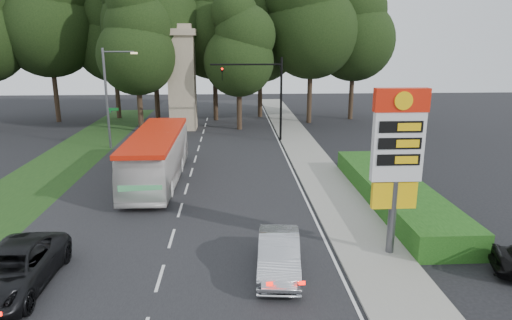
{
  "coord_description": "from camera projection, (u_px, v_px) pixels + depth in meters",
  "views": [
    {
      "loc": [
        2.76,
        -14.95,
        8.61
      ],
      "look_at": [
        4.06,
        9.26,
        2.2
      ],
      "focal_mm": 32.0,
      "sensor_mm": 36.0,
      "label": 1
    }
  ],
  "objects": [
    {
      "name": "hedge",
      "position": [
        394.0,
        193.0,
        24.66
      ],
      "size": [
        3.0,
        14.0,
        1.2
      ],
      "primitive_type": "cube",
      "color": "#194512",
      "rests_on": "ground"
    },
    {
      "name": "sidewalk_right",
      "position": [
        325.0,
        181.0,
        28.5
      ],
      "size": [
        3.0,
        80.0,
        0.12
      ],
      "primitive_type": "cube",
      "color": "gray",
      "rests_on": "ground"
    },
    {
      "name": "suv_charcoal",
      "position": [
        12.0,
        270.0,
        16.02
      ],
      "size": [
        2.57,
        5.55,
        1.54
      ],
      "primitive_type": "imported",
      "rotation": [
        0.0,
        0.0,
        -0.0
      ],
      "color": "black",
      "rests_on": "ground"
    },
    {
      "name": "tree_west_mid",
      "position": [
        46.0,
        8.0,
        46.47
      ],
      "size": [
        9.8,
        9.8,
        19.25
      ],
      "color": "#2D2116",
      "rests_on": "ground"
    },
    {
      "name": "tree_far_east",
      "position": [
        355.0,
        23.0,
        48.46
      ],
      "size": [
        8.68,
        8.68,
        17.05
      ],
      "color": "#2D2116",
      "rests_on": "ground"
    },
    {
      "name": "tree_center_right",
      "position": [
        214.0,
        16.0,
        47.52
      ],
      "size": [
        9.24,
        9.24,
        18.15
      ],
      "color": "#2D2116",
      "rests_on": "ground"
    },
    {
      "name": "monument",
      "position": [
        182.0,
        77.0,
        44.05
      ],
      "size": [
        3.0,
        3.0,
        10.05
      ],
      "color": "tan",
      "rests_on": "ground"
    },
    {
      "name": "ground",
      "position": [
        158.0,
        285.0,
        16.5
      ],
      "size": [
        120.0,
        120.0,
        0.0
      ],
      "primitive_type": "plane",
      "color": "black",
      "rests_on": "ground"
    },
    {
      "name": "tree_monument_right",
      "position": [
        239.0,
        46.0,
        43.11
      ],
      "size": [
        6.72,
        6.72,
        13.2
      ],
      "color": "#2D2116",
      "rests_on": "ground"
    },
    {
      "name": "tree_monument_left",
      "position": [
        136.0,
        39.0,
        41.96
      ],
      "size": [
        7.28,
        7.28,
        14.3
      ],
      "color": "#2D2116",
      "rests_on": "ground"
    },
    {
      "name": "streetlight_signs",
      "position": [
        109.0,
        94.0,
        36.25
      ],
      "size": [
        2.75,
        0.98,
        8.0
      ],
      "color": "#59595E",
      "rests_on": "ground"
    },
    {
      "name": "tree_center_left",
      "position": [
        152.0,
        4.0,
        45.02
      ],
      "size": [
        10.08,
        10.08,
        19.8
      ],
      "color": "#2D2116",
      "rests_on": "ground"
    },
    {
      "name": "gas_station_pylon",
      "position": [
        398.0,
        150.0,
        17.76
      ],
      "size": [
        2.1,
        0.45,
        6.85
      ],
      "color": "#59595E",
      "rests_on": "ground"
    },
    {
      "name": "tree_west_near",
      "position": [
        112.0,
        26.0,
        49.14
      ],
      "size": [
        8.4,
        8.4,
        16.5
      ],
      "color": "#2D2116",
      "rests_on": "ground"
    },
    {
      "name": "traffic_signal_mast",
      "position": [
        266.0,
        87.0,
        38.76
      ],
      "size": [
        6.1,
        0.35,
        7.2
      ],
      "color": "black",
      "rests_on": "ground"
    },
    {
      "name": "transit_bus",
      "position": [
        157.0,
        158.0,
        28.13
      ],
      "size": [
        2.7,
        11.18,
        3.11
      ],
      "primitive_type": "imported",
      "rotation": [
        0.0,
        0.0,
        -0.01
      ],
      "color": "silver",
      "rests_on": "ground"
    },
    {
      "name": "tree_east_mid",
      "position": [
        312.0,
        12.0,
        46.02
      ],
      "size": [
        9.52,
        9.52,
        18.7
      ],
      "color": "#2D2116",
      "rests_on": "ground"
    },
    {
      "name": "tree_east_near",
      "position": [
        260.0,
        30.0,
        50.05
      ],
      "size": [
        8.12,
        8.12,
        15.95
      ],
      "color": "#2D2116",
      "rests_on": "ground"
    },
    {
      "name": "road_surface",
      "position": [
        188.0,
        184.0,
        28.08
      ],
      "size": [
        14.0,
        80.0,
        0.02
      ],
      "primitive_type": "cube",
      "color": "black",
      "rests_on": "ground"
    },
    {
      "name": "sedan_silver",
      "position": [
        279.0,
        254.0,
        17.28
      ],
      "size": [
        1.95,
        4.55,
        1.46
      ],
      "primitive_type": "imported",
      "rotation": [
        0.0,
        0.0,
        -0.09
      ],
      "color": "#A7A8AE",
      "rests_on": "ground"
    },
    {
      "name": "grass_verge_left",
      "position": [
        65.0,
        161.0,
        33.38
      ],
      "size": [
        5.0,
        50.0,
        0.02
      ],
      "primitive_type": "cube",
      "color": "#193814",
      "rests_on": "ground"
    }
  ]
}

